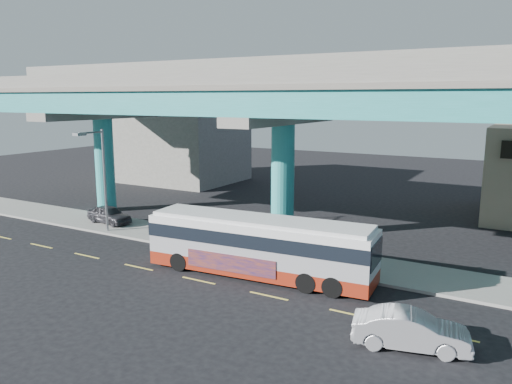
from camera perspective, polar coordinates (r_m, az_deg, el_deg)
The scene contains 10 objects.
ground at distance 25.80m, azimuth -6.17°, elevation -9.82°, with size 120.00×120.00×0.00m, color black.
sidewalk at distance 30.15m, azimuth -0.01°, elevation -6.55°, with size 70.00×4.00×0.15m, color gray.
lane_markings at distance 25.57m, azimuth -6.57°, elevation -10.01°, with size 58.00×0.12×0.01m.
viaduct at distance 31.97m, azimuth 3.26°, elevation 10.91°, with size 52.00×12.40×11.70m.
building_concrete at distance 55.57m, azimuth -8.53°, elevation 5.93°, with size 12.00×10.00×9.00m, color gray.
transit_bus at distance 25.55m, azimuth 0.39°, elevation -6.00°, with size 12.08×3.47×3.06m.
sedan at distance 19.69m, azimuth 17.28°, elevation -14.84°, with size 4.41×2.37×1.38m, color #A1A1A6.
parked_car at distance 37.37m, azimuth -16.43°, elevation -2.48°, with size 3.83×1.90×1.25m, color #333238.
street_lamp at distance 34.26m, azimuth -17.64°, elevation 2.92°, with size 0.50×2.29×6.87m.
stop_sign at distance 25.65m, azimuth 13.07°, elevation -5.58°, with size 0.68×0.38×2.50m.
Camera 1 is at (14.28, -19.50, 9.03)m, focal length 35.00 mm.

